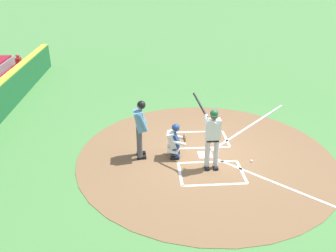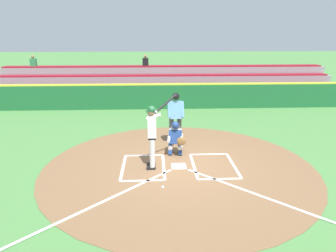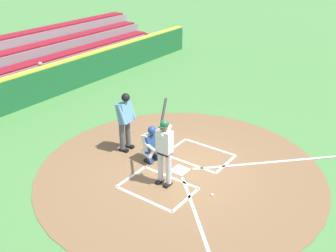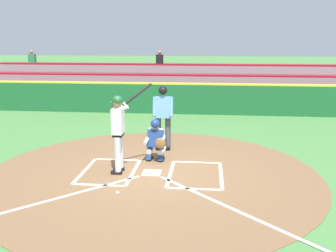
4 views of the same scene
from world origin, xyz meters
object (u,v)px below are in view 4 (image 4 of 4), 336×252
Objects in this scene: plate_umpire at (163,113)px; baseball at (118,193)px; batter at (119,128)px; catcher at (156,139)px.

baseball is (0.56, 3.35, -1.04)m from plate_umpire.
batter is at bearing -79.01° from baseball.
batter is at bearing 52.92° from catcher.
catcher is at bearing -127.08° from batter.
plate_umpire is at bearing -111.68° from batter.
batter reaches higher than catcher.
baseball is at bearing 80.56° from plate_umpire.
catcher is 1.16m from plate_umpire.
plate_umpire is (-0.81, -2.04, -0.02)m from batter.
catcher is (-0.75, -0.99, -0.51)m from batter.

